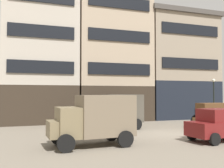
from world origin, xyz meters
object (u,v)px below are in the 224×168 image
delivery_truck_far (115,110)px  sedan_dark (218,125)px  cargo_wagon (213,114)px  pedestrian_officer (221,112)px  delivery_truck_near (94,118)px  streetlamp_curbside (214,94)px

delivery_truck_far → sedan_dark: delivery_truck_far is taller
cargo_wagon → sedan_dark: 4.86m
cargo_wagon → pedestrian_officer: bearing=41.6°
delivery_truck_near → streetlamp_curbside: size_ratio=1.08×
cargo_wagon → streetlamp_curbside: (3.66, 4.22, 1.52)m
sedan_dark → pedestrian_officer: sedan_dark is taller
sedan_dark → cargo_wagon: bearing=52.7°
delivery_truck_far → pedestrian_officer: delivery_truck_far is taller
pedestrian_officer → delivery_truck_far: bearing=-177.1°
delivery_truck_far → cargo_wagon: bearing=-20.1°
delivery_truck_far → streetlamp_curbside: 10.83m
pedestrian_officer → cargo_wagon: bearing=-138.4°
cargo_wagon → streetlamp_curbside: streetlamp_curbside is taller
cargo_wagon → delivery_truck_far: delivery_truck_far is taller
delivery_truck_far → pedestrian_officer: bearing=2.9°
delivery_truck_near → streetlamp_curbside: streetlamp_curbside is taller
pedestrian_officer → sedan_dark: bearing=-132.7°
delivery_truck_near → sedan_dark: bearing=-7.8°
pedestrian_officer → streetlamp_curbside: bearing=79.6°
cargo_wagon → pedestrian_officer: (3.45, 3.07, -0.17)m
sedan_dark → streetlamp_curbside: 10.58m
delivery_truck_near → pedestrian_officer: (13.42, 5.96, -0.44)m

